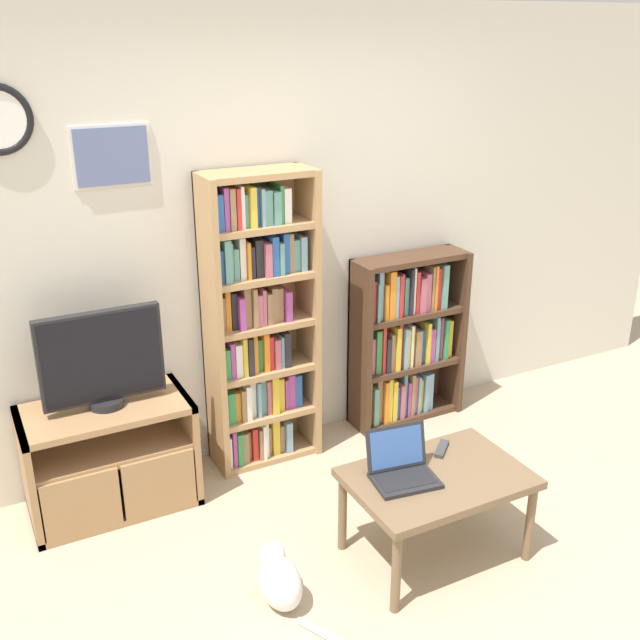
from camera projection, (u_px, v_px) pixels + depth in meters
The scene contains 10 objects.
ground_plane at pixel (437, 622), 3.31m from camera, with size 18.00×18.00×0.00m, color tan.
wall_back at pixel (264, 240), 4.33m from camera, with size 6.41×0.09×2.60m.
tv_stand at pixel (111, 458), 4.00m from camera, with size 0.87×0.46×0.61m.
television at pixel (102, 360), 3.81m from camera, with size 0.63×0.18×0.53m.
bookshelf_tall at pixel (256, 324), 4.29m from camera, with size 0.63×0.29×1.74m.
bookshelf_short at pixel (403, 340), 4.86m from camera, with size 0.76×0.25×1.12m.
coffee_table at pixel (437, 484), 3.60m from camera, with size 0.85×0.57×0.46m.
laptop at pixel (401, 466), 3.54m from camera, with size 0.33×0.29×0.23m.
remote_near_laptop at pixel (442, 449), 3.78m from camera, with size 0.15×0.14×0.02m.
cat at pixel (279, 579), 3.37m from camera, with size 0.24×0.48×0.30m.
Camera 1 is at (-1.65, -2.06, 2.46)m, focal length 42.00 mm.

